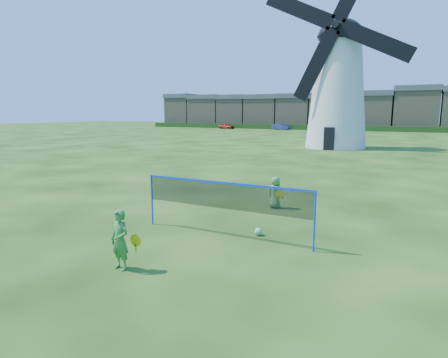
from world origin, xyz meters
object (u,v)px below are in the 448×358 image
player_girl (120,240)px  badminton_net (224,197)px  windmill (338,85)px  car_left (226,126)px  player_boy (275,192)px  play_ball (258,232)px  car_right (281,127)px

player_girl → badminton_net: bearing=80.4°
windmill → car_left: 44.64m
badminton_net → car_left: (-32.13, 62.30, -0.53)m
player_girl → windmill: bearing=101.6°
badminton_net → player_girl: bearing=-107.7°
player_boy → play_ball: bearing=112.1°
player_girl → play_ball: (1.78, 3.56, -0.56)m
windmill → badminton_net: size_ratio=3.51×
badminton_net → player_boy: 3.74m
windmill → play_ball: (3.72, -28.46, -5.92)m
badminton_net → player_boy: (0.15, 3.69, -0.57)m
windmill → player_boy: windmill is taller
player_boy → car_left: car_left is taller
play_ball → player_boy: bearing=101.8°
badminton_net → play_ball: bearing=33.0°
player_girl → car_right: bearing=114.5°
badminton_net → player_boy: size_ratio=4.40×
player_boy → play_ball: 3.27m
badminton_net → player_girl: size_ratio=3.77×
car_left → car_right: bearing=-72.1°
play_ball → car_left: car_left is taller
windmill → play_ball: 29.31m
badminton_net → player_boy: badminton_net is taller
windmill → badminton_net: (2.91, -28.98, -4.89)m
windmill → car_right: windmill is taller
player_girl → car_right: 69.68m
car_right → player_boy: bearing=-152.0°
player_girl → play_ball: 4.02m
windmill → play_ball: size_ratio=80.55×
player_girl → car_left: player_girl is taller
player_girl → car_left: bearing=123.7°
car_left → car_right: (11.54, 1.52, 0.01)m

